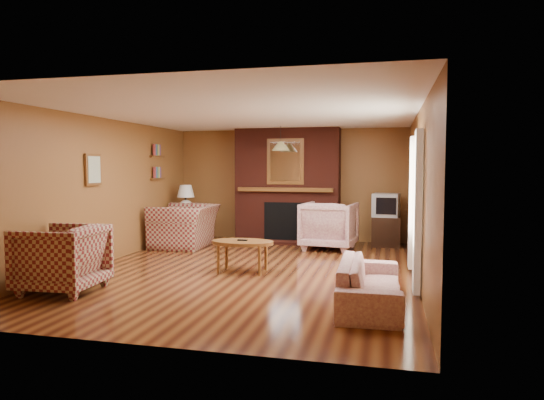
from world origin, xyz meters
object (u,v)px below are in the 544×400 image
(plaid_armchair, at_px, (62,258))
(floral_sofa, at_px, (370,283))
(crt_tv, at_px, (386,205))
(coffee_table, at_px, (242,244))
(floral_armchair, at_px, (329,225))
(table_lamp, at_px, (186,198))
(side_table, at_px, (186,227))
(tv_stand, at_px, (386,231))
(fireplace, at_px, (288,186))
(plaid_loveseat, at_px, (185,226))

(plaid_armchair, xyz_separation_m, floral_sofa, (3.85, 0.33, -0.17))
(crt_tv, bearing_deg, coffee_table, -125.58)
(floral_sofa, xyz_separation_m, crt_tv, (0.15, 4.26, 0.57))
(floral_armchair, height_order, table_lamp, table_lamp)
(side_table, relative_size, tv_stand, 1.00)
(table_lamp, distance_m, crt_tv, 4.17)
(side_table, height_order, crt_tv, crt_tv)
(fireplace, bearing_deg, table_lamp, -165.71)
(plaid_loveseat, height_order, floral_sofa, plaid_loveseat)
(side_table, relative_size, table_lamp, 0.98)
(fireplace, bearing_deg, plaid_armchair, -112.18)
(coffee_table, xyz_separation_m, side_table, (-2.05, 2.59, -0.12))
(floral_sofa, relative_size, side_table, 2.94)
(plaid_armchair, xyz_separation_m, crt_tv, (4.00, 4.59, 0.40))
(fireplace, bearing_deg, plaid_loveseat, -147.63)
(plaid_armchair, relative_size, coffee_table, 0.99)
(side_table, bearing_deg, floral_armchair, -4.51)
(fireplace, distance_m, floral_sofa, 4.93)
(plaid_loveseat, distance_m, side_table, 0.70)
(floral_sofa, xyz_separation_m, tv_stand, (0.15, 4.27, 0.04))
(plaid_loveseat, height_order, crt_tv, crt_tv)
(floral_sofa, distance_m, tv_stand, 4.27)
(plaid_loveseat, bearing_deg, crt_tv, 101.79)
(plaid_armchair, xyz_separation_m, table_lamp, (-0.15, 4.25, 0.51))
(plaid_loveseat, xyz_separation_m, tv_stand, (3.90, 0.99, -0.12))
(side_table, bearing_deg, fireplace, 14.29)
(side_table, distance_m, tv_stand, 4.16)
(plaid_armchair, xyz_separation_m, side_table, (-0.15, 4.25, -0.13))
(coffee_table, bearing_deg, plaid_loveseat, 132.68)
(side_table, bearing_deg, plaid_armchair, -87.98)
(plaid_loveseat, xyz_separation_m, floral_armchair, (2.84, 0.39, 0.04))
(coffee_table, height_order, tv_stand, tv_stand)
(tv_stand, bearing_deg, coffee_table, -125.83)
(plaid_loveseat, bearing_deg, plaid_armchair, -3.93)
(fireplace, relative_size, crt_tv, 4.30)
(floral_sofa, height_order, side_table, side_table)
(plaid_loveseat, xyz_separation_m, crt_tv, (3.90, 0.98, 0.41))
(fireplace, xyz_separation_m, tv_stand, (2.05, -0.18, -0.88))
(table_lamp, bearing_deg, fireplace, 14.29)
(plaid_loveseat, height_order, table_lamp, table_lamp)
(plaid_armchair, height_order, table_lamp, table_lamp)
(coffee_table, distance_m, crt_tv, 3.63)
(fireplace, distance_m, tv_stand, 2.24)
(floral_armchair, relative_size, table_lamp, 1.66)
(side_table, distance_m, table_lamp, 0.64)
(plaid_loveseat, distance_m, table_lamp, 0.86)
(floral_sofa, bearing_deg, floral_armchair, 12.71)
(coffee_table, relative_size, crt_tv, 1.71)
(floral_sofa, relative_size, table_lamp, 2.90)
(crt_tv, bearing_deg, floral_sofa, -92.02)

